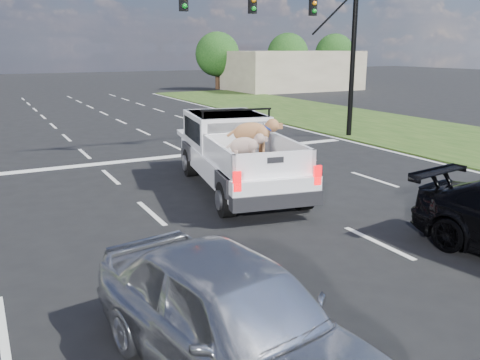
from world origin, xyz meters
The scene contains 9 objects.
ground centered at (0.00, 0.00, 0.00)m, with size 160.00×160.00×0.00m, color black.
road_markings centered at (0.00, 6.56, 0.01)m, with size 17.75×60.00×0.01m.
traffic_signal centered at (7.20, 10.50, 4.73)m, with size 9.11×0.31×7.00m.
building_right centered at (22.00, 34.00, 1.80)m, with size 12.00×7.00×3.60m, color #BEB291.
tree_far_d centered at (16.00, 38.00, 3.29)m, with size 4.20×4.20×5.40m.
tree_far_e centered at (24.00, 38.00, 3.29)m, with size 4.20×4.20×5.40m.
tree_far_f centered at (30.00, 38.00, 3.29)m, with size 4.20×4.20×5.40m.
pickup_truck centered at (1.13, 5.10, 1.04)m, with size 3.20×6.27×2.24m.
silver_sedan centered at (-2.84, -2.54, 0.78)m, with size 1.85×4.60×1.57m, color #B4B6BC.
Camera 1 is at (-5.24, -7.29, 3.85)m, focal length 38.00 mm.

